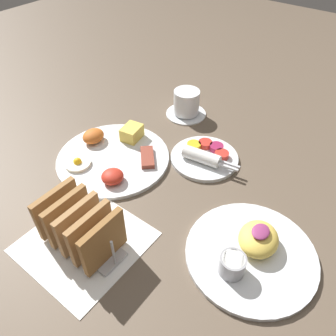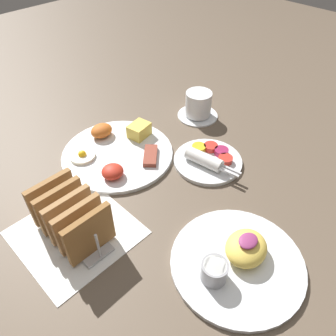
% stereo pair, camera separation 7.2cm
% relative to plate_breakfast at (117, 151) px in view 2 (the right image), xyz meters
% --- Properties ---
extents(ground_plane, '(3.00, 3.00, 0.00)m').
position_rel_plate_breakfast_xyz_m(ground_plane, '(0.01, -0.21, -0.01)').
color(ground_plane, brown).
extents(napkin_flat, '(0.22, 0.22, 0.00)m').
position_rel_plate_breakfast_xyz_m(napkin_flat, '(-0.22, -0.14, -0.01)').
color(napkin_flat, white).
rests_on(napkin_flat, ground_plane).
extents(plate_breakfast, '(0.28, 0.28, 0.05)m').
position_rel_plate_breakfast_xyz_m(plate_breakfast, '(0.00, 0.00, 0.00)').
color(plate_breakfast, white).
rests_on(plate_breakfast, ground_plane).
extents(plate_condiments, '(0.17, 0.19, 0.04)m').
position_rel_plate_breakfast_xyz_m(plate_condiments, '(0.14, -0.19, 0.00)').
color(plate_condiments, white).
rests_on(plate_condiments, ground_plane).
extents(plate_foreground, '(0.25, 0.25, 0.06)m').
position_rel_plate_breakfast_xyz_m(plate_foreground, '(-0.05, -0.41, 0.00)').
color(plate_foreground, white).
rests_on(plate_foreground, ground_plane).
extents(toast_rack, '(0.10, 0.18, 0.10)m').
position_rel_plate_breakfast_xyz_m(toast_rack, '(-0.22, -0.14, 0.04)').
color(toast_rack, '#B7B7BC').
rests_on(toast_rack, ground_plane).
extents(coffee_cup, '(0.12, 0.12, 0.08)m').
position_rel_plate_breakfast_xyz_m(coffee_cup, '(0.28, -0.03, 0.03)').
color(coffee_cup, white).
rests_on(coffee_cup, ground_plane).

